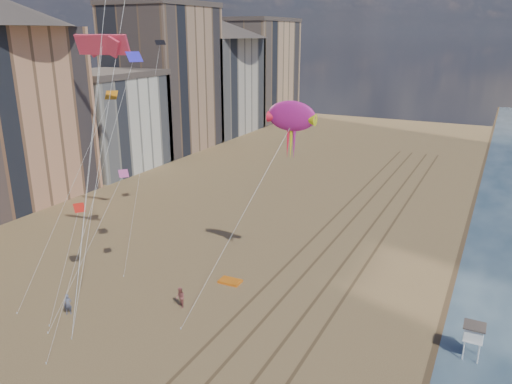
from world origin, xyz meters
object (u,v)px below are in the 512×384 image
(grounded_kite, at_px, (230,281))
(kite_flyer_b, at_px, (180,298))
(show_kite, at_px, (291,117))
(lifeguard_stand, at_px, (474,333))
(kite_flyer_a, at_px, (68,304))

(grounded_kite, bearing_deg, kite_flyer_b, -106.73)
(show_kite, bearing_deg, lifeguard_stand, -14.65)
(kite_flyer_a, distance_m, kite_flyer_b, 9.56)
(lifeguard_stand, relative_size, kite_flyer_b, 1.46)
(grounded_kite, height_order, kite_flyer_a, kite_flyer_a)
(show_kite, xyz_separation_m, kite_flyer_b, (-6.81, -8.12, -15.28))
(show_kite, relative_size, kite_flyer_b, 10.32)
(kite_flyer_a, bearing_deg, show_kite, 5.30)
(lifeguard_stand, relative_size, show_kite, 0.14)
(kite_flyer_a, xyz_separation_m, kite_flyer_b, (8.00, 5.24, 0.02))
(grounded_kite, distance_m, kite_flyer_a, 14.81)
(lifeguard_stand, distance_m, kite_flyer_a, 32.77)
(grounded_kite, height_order, show_kite, show_kite)
(grounded_kite, relative_size, kite_flyer_a, 1.13)
(grounded_kite, xyz_separation_m, kite_flyer_b, (-1.65, -5.97, 0.83))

